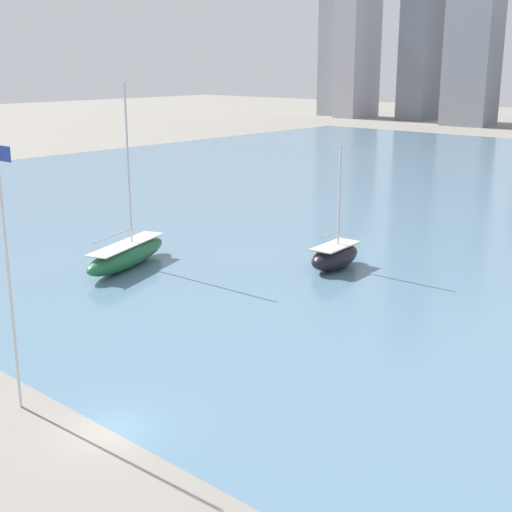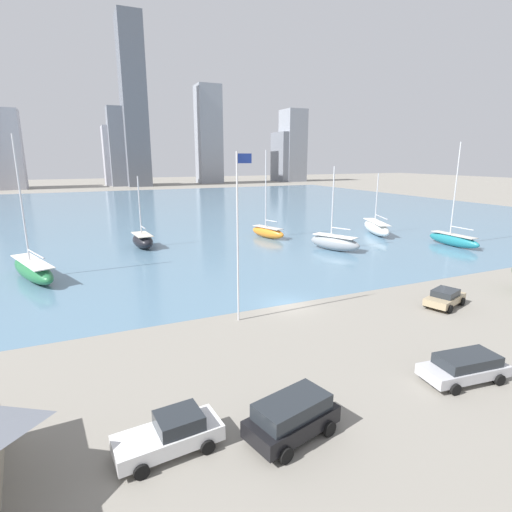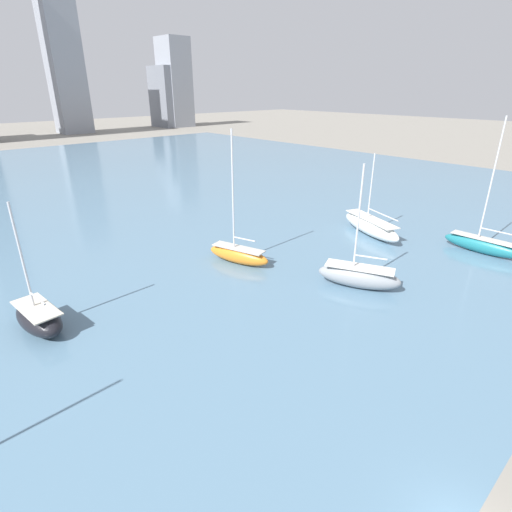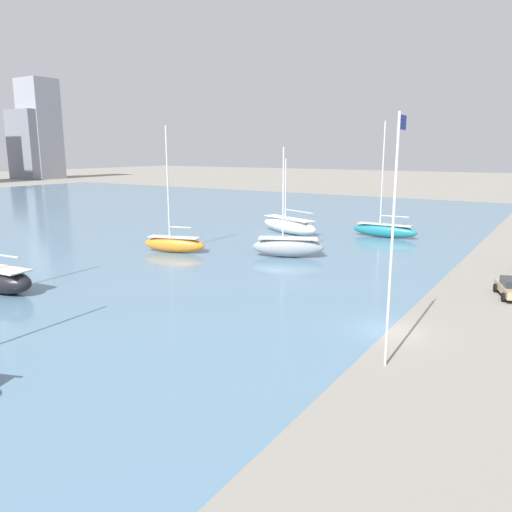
% 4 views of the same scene
% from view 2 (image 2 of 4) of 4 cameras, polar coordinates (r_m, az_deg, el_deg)
% --- Properties ---
extents(ground_plane, '(500.00, 500.00, 0.00)m').
position_cam_2_polar(ground_plane, '(35.76, 4.43, -6.91)').
color(ground_plane, gray).
extents(harbor_water, '(180.00, 140.00, 0.00)m').
position_cam_2_polar(harbor_water, '(101.41, -14.84, 6.19)').
color(harbor_water, slate).
rests_on(harbor_water, ground_plane).
extents(flag_pole, '(1.24, 0.14, 13.11)m').
position_cam_2_polar(flag_pole, '(30.40, -2.56, 3.24)').
color(flag_pole, silver).
rests_on(flag_pole, ground_plane).
extents(distant_city_skyline, '(217.28, 22.40, 73.13)m').
position_cam_2_polar(distant_city_skyline, '(200.53, -25.53, 16.42)').
color(distant_city_skyline, '#8E939E').
rests_on(distant_city_skyline, ground_plane).
extents(sailboat_white, '(6.14, 10.79, 10.16)m').
position_cam_2_polar(sailboat_white, '(71.10, 16.80, 3.90)').
color(sailboat_white, white).
rests_on(sailboat_white, harbor_water).
extents(sailboat_black, '(3.08, 6.21, 10.20)m').
position_cam_2_polar(sailboat_black, '(59.93, -15.89, 2.16)').
color(sailboat_black, black).
rests_on(sailboat_black, harbor_water).
extents(sailboat_teal, '(1.72, 8.61, 14.87)m').
position_cam_2_polar(sailboat_teal, '(65.59, 26.35, 2.17)').
color(sailboat_teal, '#1E757F').
rests_on(sailboat_teal, harbor_water).
extents(sailboat_orange, '(3.77, 7.45, 13.88)m').
position_cam_2_polar(sailboat_orange, '(64.97, 1.69, 3.51)').
color(sailboat_orange, orange).
rests_on(sailboat_orange, harbor_water).
extents(sailboat_green, '(5.91, 11.13, 15.02)m').
position_cam_2_polar(sailboat_green, '(48.68, -29.26, -1.68)').
color(sailboat_green, '#236B3D').
rests_on(sailboat_green, harbor_water).
extents(sailboat_gray, '(5.19, 7.87, 11.57)m').
position_cam_2_polar(sailboat_gray, '(57.10, 11.16, 1.92)').
color(sailboat_gray, gray).
rests_on(sailboat_gray, harbor_water).
extents(parked_wagon_silver, '(5.27, 2.82, 1.55)m').
position_cam_2_polar(parked_wagon_silver, '(26.94, 27.66, -13.81)').
color(parked_wagon_silver, '#B7B7BC').
rests_on(parked_wagon_silver, ground_plane).
extents(parked_sedan_tan, '(4.75, 3.27, 1.50)m').
position_cam_2_polar(parked_sedan_tan, '(38.74, 25.38, -5.37)').
color(parked_sedan_tan, tan).
rests_on(parked_sedan_tan, ground_plane).
extents(parked_pickup_white, '(4.81, 2.51, 1.70)m').
position_cam_2_polar(parked_pickup_white, '(19.56, -12.06, -23.59)').
color(parked_pickup_white, white).
rests_on(parked_pickup_white, ground_plane).
extents(parked_suv_black, '(4.79, 3.20, 1.91)m').
position_cam_2_polar(parked_suv_black, '(19.91, 5.17, -21.82)').
color(parked_suv_black, black).
rests_on(parked_suv_black, ground_plane).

